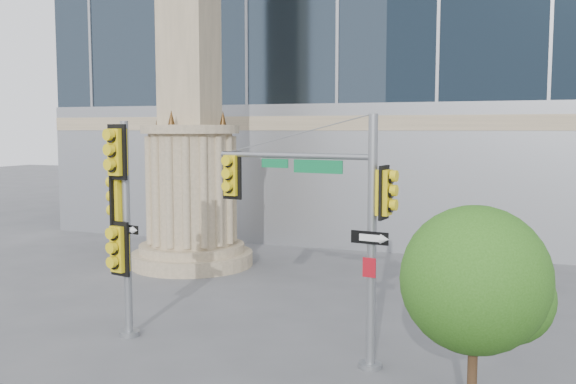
% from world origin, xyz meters
% --- Properties ---
extents(ground, '(120.00, 120.00, 0.00)m').
position_xyz_m(ground, '(0.00, 0.00, 0.00)').
color(ground, '#545456').
rests_on(ground, ground).
extents(monument, '(4.40, 4.40, 16.60)m').
position_xyz_m(monument, '(-6.00, 9.00, 5.52)').
color(monument, gray).
rests_on(monument, ground).
extents(main_signal_pole, '(4.05, 0.97, 5.26)m').
position_xyz_m(main_signal_pole, '(1.47, 1.49, 3.26)').
color(main_signal_pole, slate).
rests_on(main_signal_pole, ground).
extents(secondary_signal_pole, '(0.89, 0.78, 5.15)m').
position_xyz_m(secondary_signal_pole, '(-3.58, 1.26, 3.02)').
color(secondary_signal_pole, slate).
rests_on(secondary_signal_pole, ground).
extents(street_tree, '(2.42, 2.36, 3.77)m').
position_xyz_m(street_tree, '(4.67, -1.00, 2.48)').
color(street_tree, gray).
rests_on(street_tree, ground).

